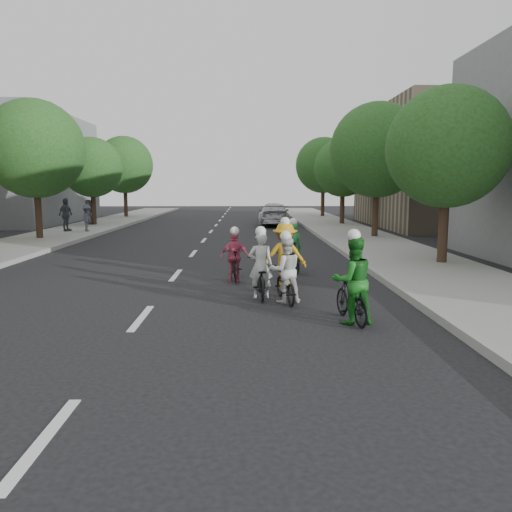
{
  "coord_description": "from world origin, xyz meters",
  "views": [
    {
      "loc": [
        2.19,
        -10.04,
        2.69
      ],
      "look_at": [
        2.4,
        2.07,
        1.0
      ],
      "focal_mm": 35.0,
      "sensor_mm": 36.0,
      "label": 1
    }
  ],
  "objects_px": {
    "cyclist_0": "(285,262)",
    "spectator_2": "(89,212)",
    "spectator_1": "(66,215)",
    "cyclist_5": "(235,261)",
    "follow_car_lead": "(274,215)",
    "cyclist_1": "(352,287)",
    "cyclist_3": "(261,274)",
    "cyclist_4": "(293,253)",
    "follow_car_trail": "(273,211)",
    "spectator_0": "(87,218)",
    "cyclist_2": "(285,277)"
  },
  "relations": [
    {
      "from": "cyclist_0",
      "to": "spectator_2",
      "type": "height_order",
      "value": "cyclist_0"
    },
    {
      "from": "cyclist_4",
      "to": "spectator_1",
      "type": "xyz_separation_m",
      "value": [
        -11.85,
        13.26,
        0.5
      ]
    },
    {
      "from": "cyclist_3",
      "to": "cyclist_5",
      "type": "bearing_deg",
      "value": -74.03
    },
    {
      "from": "cyclist_5",
      "to": "follow_car_trail",
      "type": "bearing_deg",
      "value": -98.96
    },
    {
      "from": "cyclist_4",
      "to": "follow_car_lead",
      "type": "distance_m",
      "value": 19.07
    },
    {
      "from": "cyclist_4",
      "to": "spectator_2",
      "type": "height_order",
      "value": "spectator_2"
    },
    {
      "from": "cyclist_0",
      "to": "follow_car_trail",
      "type": "distance_m",
      "value": 28.37
    },
    {
      "from": "cyclist_1",
      "to": "follow_car_trail",
      "type": "xyz_separation_m",
      "value": [
        0.07,
        31.85,
        0.01
      ]
    },
    {
      "from": "spectator_0",
      "to": "follow_car_trail",
      "type": "bearing_deg",
      "value": -42.46
    },
    {
      "from": "follow_car_trail",
      "to": "spectator_2",
      "type": "relative_size",
      "value": 2.54
    },
    {
      "from": "cyclist_5",
      "to": "spectator_2",
      "type": "height_order",
      "value": "spectator_2"
    },
    {
      "from": "cyclist_1",
      "to": "cyclist_5",
      "type": "distance_m",
      "value": 5.1
    },
    {
      "from": "cyclist_4",
      "to": "spectator_2",
      "type": "bearing_deg",
      "value": -66.2
    },
    {
      "from": "cyclist_1",
      "to": "follow_car_lead",
      "type": "bearing_deg",
      "value": -100.0
    },
    {
      "from": "cyclist_4",
      "to": "spectator_2",
      "type": "distance_m",
      "value": 22.22
    },
    {
      "from": "follow_car_trail",
      "to": "spectator_0",
      "type": "bearing_deg",
      "value": 54.34
    },
    {
      "from": "cyclist_1",
      "to": "spectator_0",
      "type": "xyz_separation_m",
      "value": [
        -11.22,
        19.06,
        0.19
      ]
    },
    {
      "from": "follow_car_lead",
      "to": "spectator_1",
      "type": "bearing_deg",
      "value": 27.32
    },
    {
      "from": "cyclist_0",
      "to": "spectator_1",
      "type": "distance_m",
      "value": 19.42
    },
    {
      "from": "cyclist_0",
      "to": "cyclist_5",
      "type": "height_order",
      "value": "cyclist_0"
    },
    {
      "from": "cyclist_3",
      "to": "spectator_0",
      "type": "height_order",
      "value": "cyclist_3"
    },
    {
      "from": "cyclist_1",
      "to": "cyclist_3",
      "type": "xyz_separation_m",
      "value": [
        -1.75,
        2.38,
        -0.15
      ]
    },
    {
      "from": "spectator_1",
      "to": "cyclist_2",
      "type": "bearing_deg",
      "value": -130.27
    },
    {
      "from": "follow_car_trail",
      "to": "spectator_0",
      "type": "height_order",
      "value": "spectator_0"
    },
    {
      "from": "spectator_1",
      "to": "cyclist_5",
      "type": "bearing_deg",
      "value": -128.97
    },
    {
      "from": "cyclist_5",
      "to": "cyclist_1",
      "type": "bearing_deg",
      "value": 114.64
    },
    {
      "from": "cyclist_2",
      "to": "cyclist_4",
      "type": "height_order",
      "value": "cyclist_4"
    },
    {
      "from": "cyclist_3",
      "to": "follow_car_trail",
      "type": "relative_size",
      "value": 0.43
    },
    {
      "from": "cyclist_0",
      "to": "cyclist_5",
      "type": "distance_m",
      "value": 1.68
    },
    {
      "from": "cyclist_4",
      "to": "cyclist_5",
      "type": "xyz_separation_m",
      "value": [
        -1.79,
        -1.47,
        -0.02
      ]
    },
    {
      "from": "cyclist_3",
      "to": "cyclist_0",
      "type": "bearing_deg",
      "value": -122.76
    },
    {
      "from": "cyclist_0",
      "to": "follow_car_lead",
      "type": "bearing_deg",
      "value": -86.8
    },
    {
      "from": "spectator_1",
      "to": "spectator_2",
      "type": "xyz_separation_m",
      "value": [
        -0.36,
        5.31,
        -0.12
      ]
    },
    {
      "from": "cyclist_5",
      "to": "spectator_2",
      "type": "bearing_deg",
      "value": -66.28
    },
    {
      "from": "cyclist_0",
      "to": "cyclist_4",
      "type": "xyz_separation_m",
      "value": [
        0.44,
        2.46,
        -0.11
      ]
    },
    {
      "from": "cyclist_1",
      "to": "cyclist_5",
      "type": "relative_size",
      "value": 1.2
    },
    {
      "from": "spectator_0",
      "to": "spectator_1",
      "type": "bearing_deg",
      "value": 82.08
    },
    {
      "from": "cyclist_4",
      "to": "follow_car_trail",
      "type": "xyz_separation_m",
      "value": [
        0.71,
        25.89,
        0.12
      ]
    },
    {
      "from": "cyclist_2",
      "to": "follow_car_lead",
      "type": "bearing_deg",
      "value": -102.33
    },
    {
      "from": "spectator_2",
      "to": "cyclist_4",
      "type": "bearing_deg",
      "value": -122.14
    },
    {
      "from": "spectator_0",
      "to": "cyclist_0",
      "type": "bearing_deg",
      "value": -147.91
    },
    {
      "from": "cyclist_1",
      "to": "spectator_2",
      "type": "bearing_deg",
      "value": -72.85
    },
    {
      "from": "spectator_0",
      "to": "spectator_1",
      "type": "relative_size",
      "value": 0.8
    },
    {
      "from": "spectator_1",
      "to": "spectator_2",
      "type": "bearing_deg",
      "value": 20.56
    },
    {
      "from": "cyclist_3",
      "to": "cyclist_5",
      "type": "xyz_separation_m",
      "value": [
        -0.68,
        2.11,
        0.01
      ]
    },
    {
      "from": "cyclist_0",
      "to": "spectator_0",
      "type": "height_order",
      "value": "cyclist_0"
    },
    {
      "from": "follow_car_lead",
      "to": "spectator_1",
      "type": "xyz_separation_m",
      "value": [
        -12.27,
        -5.81,
        0.34
      ]
    },
    {
      "from": "cyclist_1",
      "to": "follow_car_lead",
      "type": "height_order",
      "value": "cyclist_1"
    },
    {
      "from": "cyclist_5",
      "to": "follow_car_lead",
      "type": "xyz_separation_m",
      "value": [
        2.22,
        20.53,
        0.18
      ]
    },
    {
      "from": "spectator_0",
      "to": "spectator_2",
      "type": "height_order",
      "value": "spectator_2"
    }
  ]
}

